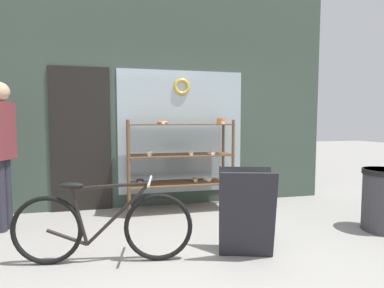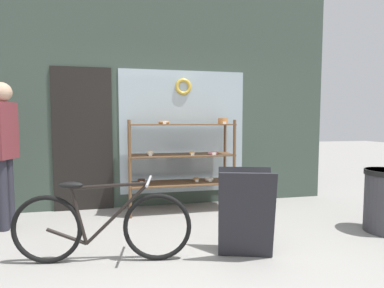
# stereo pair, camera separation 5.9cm
# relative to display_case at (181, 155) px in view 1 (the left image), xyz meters

# --- Properties ---
(ground_plane) EXTENTS (30.00, 30.00, 0.00)m
(ground_plane) POSITION_rel_display_case_xyz_m (-0.13, -1.98, -0.82)
(ground_plane) COLOR gray
(storefront_facade) EXTENTS (5.22, 0.13, 3.95)m
(storefront_facade) POSITION_rel_display_case_xyz_m (-0.16, 0.38, 1.10)
(storefront_facade) COLOR #3D4C42
(storefront_facade) RESTS_ON ground_plane
(display_case) EXTENTS (1.53, 0.48, 1.36)m
(display_case) POSITION_rel_display_case_xyz_m (0.00, 0.00, 0.00)
(display_case) COLOR brown
(display_case) RESTS_ON ground_plane
(bicycle) EXTENTS (1.65, 0.46, 0.77)m
(bicycle) POSITION_rel_display_case_xyz_m (-1.02, -1.46, -0.47)
(bicycle) COLOR black
(bicycle) RESTS_ON ground_plane
(sandwich_board) EXTENTS (0.61, 0.51, 0.85)m
(sandwich_board) POSITION_rel_display_case_xyz_m (0.33, -1.63, -0.38)
(sandwich_board) COLOR #232328
(sandwich_board) RESTS_ON ground_plane
(pedestrian) EXTENTS (0.26, 0.36, 1.78)m
(pedestrian) POSITION_rel_display_case_xyz_m (-2.24, -0.32, 0.25)
(pedestrian) COLOR #282833
(pedestrian) RESTS_ON ground_plane
(trash_bin) EXTENTS (0.50, 0.50, 0.75)m
(trash_bin) POSITION_rel_display_case_xyz_m (2.21, -1.36, -0.41)
(trash_bin) COLOR #38383D
(trash_bin) RESTS_ON ground_plane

